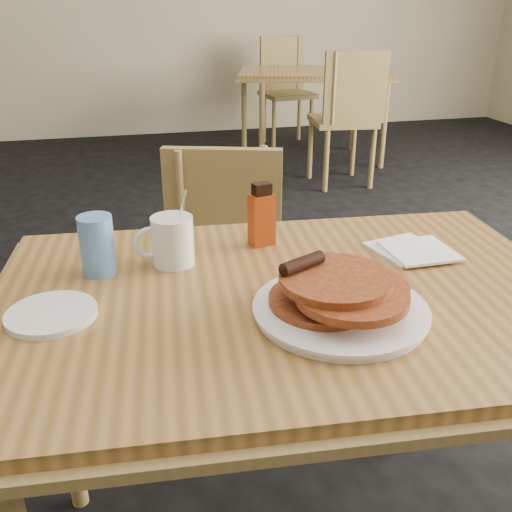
{
  "coord_description": "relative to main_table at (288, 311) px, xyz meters",
  "views": [
    {
      "loc": [
        -0.27,
        -0.98,
        1.27
      ],
      "look_at": [
        -0.02,
        0.03,
        0.8
      ],
      "focal_mm": 40.0,
      "sensor_mm": 36.0,
      "label": 1
    }
  ],
  "objects": [
    {
      "name": "side_saucer",
      "position": [
        -0.44,
        0.01,
        0.05
      ],
      "size": [
        0.17,
        0.17,
        0.01
      ],
      "primitive_type": "cylinder",
      "rotation": [
        0.0,
        0.0,
        0.05
      ],
      "color": "white",
      "rests_on": "main_table"
    },
    {
      "name": "chair_neighbor_near",
      "position": [
        1.3,
        2.86,
        -0.13
      ],
      "size": [
        0.48,
        0.48,
        0.96
      ],
      "rotation": [
        0.0,
        0.0,
        -0.12
      ],
      "color": "#997F48",
      "rests_on": "floor"
    },
    {
      "name": "chair_main_far",
      "position": [
        0.02,
        0.7,
        -0.2
      ],
      "size": [
        0.48,
        0.49,
        0.85
      ],
      "rotation": [
        0.0,
        0.0,
        -0.3
      ],
      "color": "#997F48",
      "rests_on": "floor"
    },
    {
      "name": "napkin_stack",
      "position": [
        0.33,
        0.11,
        0.05
      ],
      "size": [
        0.17,
        0.18,
        0.01
      ],
      "rotation": [
        0.0,
        0.0,
        0.22
      ],
      "color": "white",
      "rests_on": "main_table"
    },
    {
      "name": "coffee_mug",
      "position": [
        -0.2,
        0.18,
        0.1
      ],
      "size": [
        0.13,
        0.09,
        0.17
      ],
      "rotation": [
        0.0,
        0.0,
        0.33
      ],
      "color": "white",
      "rests_on": "main_table"
    },
    {
      "name": "pancake_plate",
      "position": [
        0.06,
        -0.11,
        0.07
      ],
      "size": [
        0.32,
        0.32,
        0.1
      ],
      "rotation": [
        0.0,
        0.0,
        0.01
      ],
      "color": "white",
      "rests_on": "main_table"
    },
    {
      "name": "main_table",
      "position": [
        0.0,
        0.0,
        0.0
      ],
      "size": [
        1.24,
        0.89,
        0.75
      ],
      "rotation": [
        0.0,
        0.0,
        -0.08
      ],
      "color": "#A17039",
      "rests_on": "floor"
    },
    {
      "name": "neighbor_table",
      "position": [
        1.29,
        3.59,
        0.0
      ],
      "size": [
        1.39,
        1.11,
        0.75
      ],
      "rotation": [
        0.0,
        0.0,
        -0.26
      ],
      "color": "#A17039",
      "rests_on": "floor"
    },
    {
      "name": "syrup_bottle",
      "position": [
        0.01,
        0.24,
        0.11
      ],
      "size": [
        0.06,
        0.05,
        0.15
      ],
      "rotation": [
        0.0,
        0.0,
        0.24
      ],
      "color": "maroon",
      "rests_on": "main_table"
    },
    {
      "name": "blue_tumbler",
      "position": [
        -0.36,
        0.18,
        0.11
      ],
      "size": [
        0.09,
        0.09,
        0.12
      ],
      "primitive_type": "cylinder",
      "rotation": [
        0.0,
        0.0,
        0.3
      ],
      "color": "#5C90D8",
      "rests_on": "main_table"
    },
    {
      "name": "chair_neighbor_far",
      "position": [
        1.27,
        4.34,
        -0.13
      ],
      "size": [
        0.48,
        0.49,
        0.96
      ],
      "rotation": [
        0.0,
        0.0,
        0.12
      ],
      "color": "#997F48",
      "rests_on": "floor"
    }
  ]
}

